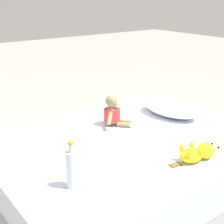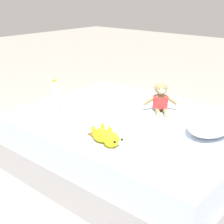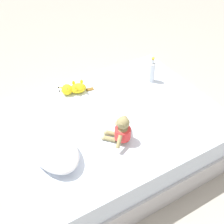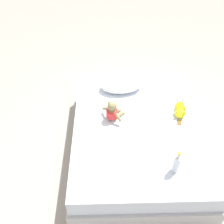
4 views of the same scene
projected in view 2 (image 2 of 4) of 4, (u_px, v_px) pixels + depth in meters
The scene contains 6 objects.
ground_plane at pixel (131, 169), 2.67m from camera, with size 16.00×16.00×0.00m, color #9E998E.
bed at pixel (132, 145), 2.59m from camera, with size 1.40×1.83×0.45m.
pillow at pixel (212, 122), 2.24m from camera, with size 0.53×0.35×0.14m.
plush_monkey at pixel (161, 100), 2.62m from camera, with size 0.26×0.26×0.24m.
plush_yellow_creature at pixel (106, 137), 2.08m from camera, with size 0.15×0.33×0.10m.
glass_bottle at pixel (56, 98), 2.65m from camera, with size 0.06×0.06×0.26m.
Camera 2 is at (1.87, 1.41, 1.37)m, focal length 52.22 mm.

